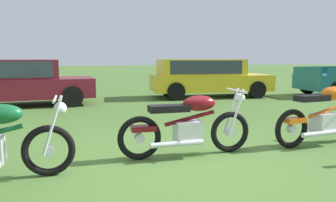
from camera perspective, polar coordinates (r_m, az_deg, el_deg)
The scene contains 5 objects.
ground_plane at distance 4.88m, azimuth 3.04°, elevation -10.28°, with size 120.00×120.00×0.00m, color #476B2D.
motorcycle_maroon at distance 5.00m, azimuth 3.52°, elevation -4.19°, with size 2.10×0.64×1.02m.
motorcycle_orange at distance 6.28m, azimuth 25.53°, elevation -2.34°, with size 2.02×0.72×1.02m.
car_burgundy at distance 11.15m, azimuth -23.73°, elevation 3.31°, with size 4.21×2.18×1.43m.
car_yellow at distance 12.58m, azimuth 6.50°, elevation 4.48°, with size 4.52×1.96×1.43m.
Camera 1 is at (-1.33, -4.45, 1.49)m, focal length 35.16 mm.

